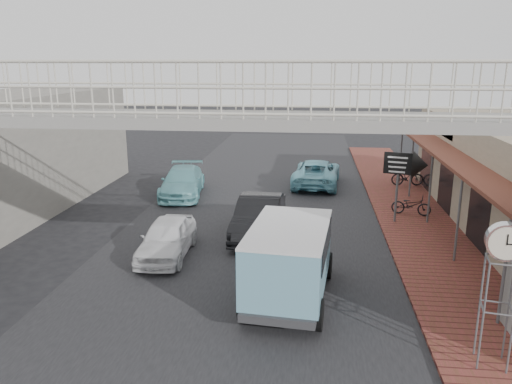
% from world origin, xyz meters
% --- Properties ---
extents(ground, '(120.00, 120.00, 0.00)m').
position_xyz_m(ground, '(0.00, 0.00, 0.00)').
color(ground, black).
rests_on(ground, ground).
extents(road_strip, '(10.00, 60.00, 0.01)m').
position_xyz_m(road_strip, '(0.00, 0.00, 0.01)').
color(road_strip, black).
rests_on(road_strip, ground).
extents(sidewalk, '(3.00, 40.00, 0.10)m').
position_xyz_m(sidewalk, '(6.50, 3.00, 0.05)').
color(sidewalk, brown).
rests_on(sidewalk, ground).
extents(footbridge, '(16.40, 2.40, 6.34)m').
position_xyz_m(footbridge, '(0.00, -4.00, 3.18)').
color(footbridge, gray).
rests_on(footbridge, ground).
extents(building_far_left, '(5.00, 14.00, 5.00)m').
position_xyz_m(building_far_left, '(-11.00, 6.00, 2.50)').
color(building_far_left, gray).
rests_on(building_far_left, ground).
extents(white_hatchback, '(1.62, 3.77, 1.27)m').
position_xyz_m(white_hatchback, '(-2.51, 0.60, 0.63)').
color(white_hatchback, white).
rests_on(white_hatchback, ground).
extents(dark_sedan, '(1.74, 4.52, 1.47)m').
position_xyz_m(dark_sedan, '(0.33, 2.97, 0.74)').
color(dark_sedan, black).
rests_on(dark_sedan, ground).
extents(angkot_curb, '(2.65, 5.08, 1.37)m').
position_xyz_m(angkot_curb, '(2.50, 11.16, 0.68)').
color(angkot_curb, '#7AC4D5').
rests_on(angkot_curb, ground).
extents(angkot_far, '(2.46, 4.84, 1.35)m').
position_xyz_m(angkot_far, '(-4.00, 8.35, 0.67)').
color(angkot_far, '#68ADB4').
rests_on(angkot_far, ground).
extents(angkot_van, '(2.43, 4.62, 2.18)m').
position_xyz_m(angkot_van, '(1.73, -2.12, 1.38)').
color(angkot_van, black).
rests_on(angkot_van, ground).
extents(motorcycle_near, '(1.69, 0.94, 0.84)m').
position_xyz_m(motorcycle_near, '(6.43, 5.99, 0.52)').
color(motorcycle_near, black).
rests_on(motorcycle_near, sidewalk).
extents(motorcycle_far, '(1.66, 0.56, 0.98)m').
position_xyz_m(motorcycle_far, '(7.18, 11.21, 0.59)').
color(motorcycle_far, black).
rests_on(motorcycle_far, sidewalk).
extents(street_clock, '(0.80, 0.70, 3.14)m').
position_xyz_m(street_clock, '(6.13, -4.80, 2.71)').
color(street_clock, '#59595B').
rests_on(street_clock, sidewalk).
extents(arrow_sign, '(1.76, 1.16, 2.91)m').
position_xyz_m(arrow_sign, '(6.30, 4.75, 2.45)').
color(arrow_sign, '#59595B').
rests_on(arrow_sign, sidewalk).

